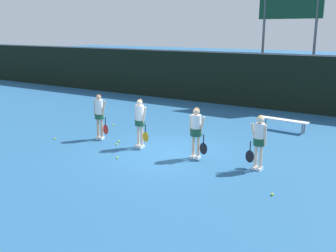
{
  "coord_description": "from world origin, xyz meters",
  "views": [
    {
      "loc": [
        7.14,
        -10.86,
        4.13
      ],
      "look_at": [
        0.07,
        0.01,
        0.94
      ],
      "focal_mm": 42.0,
      "sensor_mm": 36.0,
      "label": 1
    }
  ],
  "objects_px": {
    "tennis_ball_4": "(117,158)",
    "tennis_ball_7": "(55,139)",
    "tennis_ball_3": "(102,125)",
    "tennis_ball_6": "(117,144)",
    "player_1": "(140,119)",
    "scoreboard": "(290,17)",
    "tennis_ball_5": "(113,125)",
    "tennis_ball_0": "(144,140)",
    "tennis_ball_2": "(272,194)",
    "player_3": "(259,138)",
    "tennis_ball_1": "(119,141)",
    "player_0": "(99,113)",
    "bench_courtside": "(284,121)",
    "player_2": "(196,129)"
  },
  "relations": [
    {
      "from": "tennis_ball_4",
      "to": "tennis_ball_7",
      "type": "distance_m",
      "value": 3.56
    },
    {
      "from": "tennis_ball_3",
      "to": "tennis_ball_6",
      "type": "height_order",
      "value": "same"
    },
    {
      "from": "player_1",
      "to": "tennis_ball_6",
      "type": "xyz_separation_m",
      "value": [
        -0.9,
        -0.25,
        -1.0
      ]
    },
    {
      "from": "scoreboard",
      "to": "tennis_ball_5",
      "type": "distance_m",
      "value": 10.96
    },
    {
      "from": "tennis_ball_5",
      "to": "tennis_ball_0",
      "type": "bearing_deg",
      "value": -24.76
    },
    {
      "from": "scoreboard",
      "to": "tennis_ball_3",
      "type": "xyz_separation_m",
      "value": [
        -5.31,
        -8.86,
        -4.73
      ]
    },
    {
      "from": "tennis_ball_7",
      "to": "player_1",
      "type": "bearing_deg",
      "value": 16.1
    },
    {
      "from": "tennis_ball_3",
      "to": "tennis_ball_4",
      "type": "distance_m",
      "value": 4.64
    },
    {
      "from": "scoreboard",
      "to": "tennis_ball_2",
      "type": "xyz_separation_m",
      "value": [
        3.42,
        -12.07,
        -4.73
      ]
    },
    {
      "from": "player_3",
      "to": "tennis_ball_2",
      "type": "bearing_deg",
      "value": -52.92
    },
    {
      "from": "scoreboard",
      "to": "tennis_ball_1",
      "type": "height_order",
      "value": "scoreboard"
    },
    {
      "from": "player_0",
      "to": "tennis_ball_7",
      "type": "distance_m",
      "value": 2.02
    },
    {
      "from": "bench_courtside",
      "to": "tennis_ball_3",
      "type": "bearing_deg",
      "value": -147.76
    },
    {
      "from": "tennis_ball_2",
      "to": "tennis_ball_5",
      "type": "bearing_deg",
      "value": 157.22
    },
    {
      "from": "tennis_ball_6",
      "to": "player_2",
      "type": "bearing_deg",
      "value": 4.58
    },
    {
      "from": "player_1",
      "to": "player_3",
      "type": "relative_size",
      "value": 1.04
    },
    {
      "from": "scoreboard",
      "to": "player_2",
      "type": "height_order",
      "value": "scoreboard"
    },
    {
      "from": "player_1",
      "to": "player_0",
      "type": "bearing_deg",
      "value": -177.45
    },
    {
      "from": "bench_courtside",
      "to": "tennis_ball_1",
      "type": "distance_m",
      "value": 6.95
    },
    {
      "from": "player_1",
      "to": "tennis_ball_2",
      "type": "xyz_separation_m",
      "value": [
        5.39,
        -1.57,
        -1.0
      ]
    },
    {
      "from": "player_0",
      "to": "player_3",
      "type": "distance_m",
      "value": 6.34
    },
    {
      "from": "tennis_ball_0",
      "to": "tennis_ball_7",
      "type": "height_order",
      "value": "tennis_ball_0"
    },
    {
      "from": "scoreboard",
      "to": "player_2",
      "type": "bearing_deg",
      "value": -88.34
    },
    {
      "from": "tennis_ball_2",
      "to": "player_0",
      "type": "bearing_deg",
      "value": 167.64
    },
    {
      "from": "player_0",
      "to": "player_1",
      "type": "xyz_separation_m",
      "value": [
        1.97,
        -0.05,
        0.01
      ]
    },
    {
      "from": "bench_courtside",
      "to": "player_1",
      "type": "relative_size",
      "value": 1.19
    },
    {
      "from": "player_0",
      "to": "tennis_ball_7",
      "type": "relative_size",
      "value": 25.77
    },
    {
      "from": "player_1",
      "to": "tennis_ball_7",
      "type": "height_order",
      "value": "player_1"
    },
    {
      "from": "tennis_ball_4",
      "to": "tennis_ball_6",
      "type": "relative_size",
      "value": 0.97
    },
    {
      "from": "player_2",
      "to": "tennis_ball_4",
      "type": "relative_size",
      "value": 25.94
    },
    {
      "from": "player_3",
      "to": "tennis_ball_5",
      "type": "height_order",
      "value": "player_3"
    },
    {
      "from": "tennis_ball_1",
      "to": "player_3",
      "type": "bearing_deg",
      "value": 0.41
    },
    {
      "from": "tennis_ball_5",
      "to": "tennis_ball_7",
      "type": "height_order",
      "value": "tennis_ball_5"
    },
    {
      "from": "player_2",
      "to": "tennis_ball_0",
      "type": "xyz_separation_m",
      "value": [
        -2.71,
        0.76,
        -0.97
      ]
    },
    {
      "from": "tennis_ball_1",
      "to": "tennis_ball_4",
      "type": "height_order",
      "value": "tennis_ball_1"
    },
    {
      "from": "tennis_ball_3",
      "to": "tennis_ball_7",
      "type": "bearing_deg",
      "value": -91.35
    },
    {
      "from": "tennis_ball_2",
      "to": "tennis_ball_5",
      "type": "height_order",
      "value": "same"
    },
    {
      "from": "tennis_ball_3",
      "to": "tennis_ball_7",
      "type": "height_order",
      "value": "tennis_ball_7"
    },
    {
      "from": "tennis_ball_2",
      "to": "player_1",
      "type": "bearing_deg",
      "value": 163.78
    },
    {
      "from": "bench_courtside",
      "to": "tennis_ball_5",
      "type": "height_order",
      "value": "bench_courtside"
    },
    {
      "from": "player_3",
      "to": "tennis_ball_3",
      "type": "bearing_deg",
      "value": 174.12
    },
    {
      "from": "tennis_ball_0",
      "to": "tennis_ball_5",
      "type": "bearing_deg",
      "value": 155.24
    },
    {
      "from": "tennis_ball_2",
      "to": "tennis_ball_4",
      "type": "xyz_separation_m",
      "value": [
        -5.25,
        0.12,
        -0.0
      ]
    },
    {
      "from": "player_3",
      "to": "tennis_ball_1",
      "type": "height_order",
      "value": "player_3"
    },
    {
      "from": "tennis_ball_3",
      "to": "tennis_ball_6",
      "type": "xyz_separation_m",
      "value": [
        2.43,
        -1.88,
        0.0
      ]
    },
    {
      "from": "player_1",
      "to": "tennis_ball_5",
      "type": "distance_m",
      "value": 3.68
    },
    {
      "from": "scoreboard",
      "to": "player_0",
      "type": "distance_m",
      "value": 11.78
    },
    {
      "from": "bench_courtside",
      "to": "tennis_ball_4",
      "type": "xyz_separation_m",
      "value": [
        -3.44,
        -6.68,
        -0.38
      ]
    },
    {
      "from": "player_1",
      "to": "tennis_ball_1",
      "type": "bearing_deg",
      "value": -178.89
    },
    {
      "from": "tennis_ball_0",
      "to": "player_3",
      "type": "bearing_deg",
      "value": -8.11
    }
  ]
}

